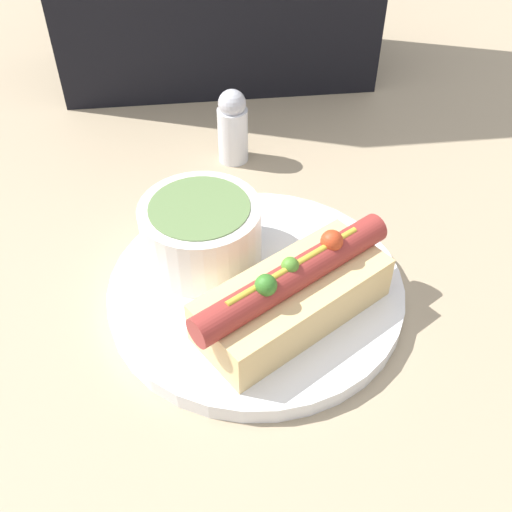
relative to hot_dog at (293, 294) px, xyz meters
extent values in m
plane|color=tan|center=(-0.02, 0.04, -0.04)|extent=(4.00, 4.00, 0.00)
cylinder|color=white|center=(-0.02, 0.04, -0.03)|extent=(0.25, 0.25, 0.02)
cube|color=#E5C17F|center=(0.00, 0.00, -0.01)|extent=(0.17, 0.14, 0.04)
cylinder|color=#9E332D|center=(0.00, 0.00, 0.02)|extent=(0.17, 0.12, 0.02)
sphere|color=#518C2D|center=(0.00, 0.00, 0.03)|extent=(0.01, 0.01, 0.01)
sphere|color=#C63F1E|center=(0.03, 0.02, 0.03)|extent=(0.02, 0.02, 0.02)
sphere|color=#387A28|center=(-0.02, -0.02, 0.03)|extent=(0.02, 0.02, 0.02)
cylinder|color=gold|center=(0.00, 0.00, 0.03)|extent=(0.11, 0.07, 0.01)
cylinder|color=silver|center=(-0.07, 0.08, 0.00)|extent=(0.10, 0.10, 0.06)
cylinder|color=#66844C|center=(-0.07, 0.08, 0.02)|extent=(0.09, 0.09, 0.01)
cube|color=#B7B7BC|center=(-0.05, 0.04, -0.02)|extent=(0.07, 0.10, 0.00)
ellipsoid|color=#B7B7BC|center=(-0.10, 0.10, -0.02)|extent=(0.04, 0.04, 0.01)
cylinder|color=silver|center=(-0.02, 0.25, -0.01)|extent=(0.03, 0.03, 0.06)
sphere|color=silver|center=(-0.02, 0.25, 0.03)|extent=(0.03, 0.03, 0.03)
camera|label=1|loc=(-0.07, -0.31, 0.34)|focal=42.00mm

